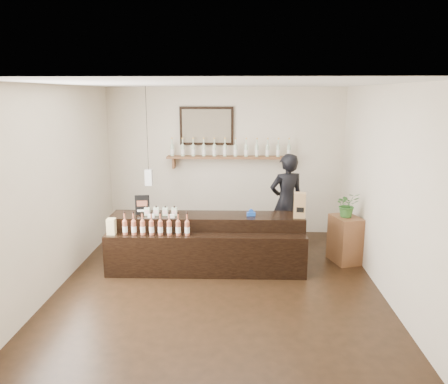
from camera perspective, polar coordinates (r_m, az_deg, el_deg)
ground at (r=6.41m, az=-0.71°, el=-11.96°), size 5.00×5.00×0.00m
room_shell at (r=5.90m, az=-0.75°, el=3.24°), size 5.00×5.00×5.00m
back_wall_decor at (r=8.25m, az=-0.91°, el=6.32°), size 2.66×0.96×1.69m
counter at (r=6.82m, az=-2.34°, el=-6.82°), size 3.00×0.83×0.98m
promo_sign at (r=6.87m, az=-10.62°, el=-1.67°), size 0.22×0.05×0.31m
paper_bag at (r=6.68m, az=9.86°, el=-1.72°), size 0.19×0.16×0.39m
tape_dispenser at (r=6.72m, az=3.56°, el=-2.78°), size 0.13×0.07×0.11m
side_cabinet at (r=7.36m, az=15.54°, el=-5.96°), size 0.52×0.61×0.75m
potted_plant at (r=7.20m, az=15.81°, el=-1.60°), size 0.40×0.36×0.40m
shopkeeper at (r=7.60m, az=8.17°, el=-0.48°), size 0.81×0.66×1.91m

